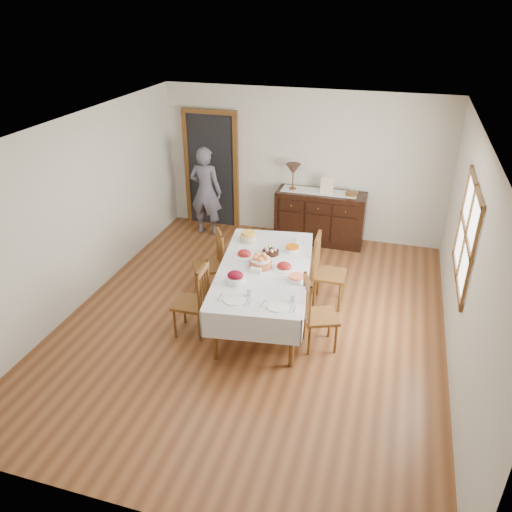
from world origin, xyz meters
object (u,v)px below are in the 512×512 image
(table_lamp, at_px, (293,170))
(sideboard, at_px, (320,217))
(chair_right_near, at_px, (317,313))
(chair_right_far, at_px, (326,270))
(chair_left_near, at_px, (194,300))
(chair_left_far, at_px, (212,263))
(dining_table, at_px, (264,273))
(person, at_px, (206,189))

(table_lamp, bearing_deg, sideboard, -0.84)
(chair_right_near, bearing_deg, chair_right_far, -19.08)
(chair_left_near, relative_size, chair_right_far, 0.94)
(chair_left_far, bearing_deg, sideboard, 118.71)
(dining_table, distance_m, chair_left_far, 1.01)
(chair_right_far, bearing_deg, table_lamp, 23.81)
(person, bearing_deg, chair_right_near, 134.54)
(chair_left_far, bearing_deg, table_lamp, 130.11)
(sideboard, bearing_deg, chair_left_near, -108.55)
(dining_table, distance_m, chair_right_far, 0.97)
(chair_right_near, distance_m, table_lamp, 3.29)
(chair_left_near, height_order, chair_right_near, chair_left_near)
(chair_left_far, relative_size, table_lamp, 2.16)
(chair_left_far, relative_size, chair_right_near, 1.01)
(chair_left_near, bearing_deg, chair_right_near, 93.70)
(chair_left_near, bearing_deg, chair_left_far, -173.95)
(chair_left_near, xyz_separation_m, table_lamp, (0.55, 3.19, 0.78))
(dining_table, distance_m, sideboard, 2.62)
(chair_right_far, bearing_deg, chair_left_far, 95.31)
(dining_table, bearing_deg, chair_right_far, 31.30)
(dining_table, relative_size, chair_left_near, 2.45)
(table_lamp, bearing_deg, chair_right_near, -71.70)
(dining_table, height_order, person, person)
(dining_table, relative_size, sideboard, 1.57)
(chair_right_near, bearing_deg, person, 20.10)
(dining_table, relative_size, table_lamp, 5.28)
(chair_left_near, height_order, person, person)
(chair_left_far, bearing_deg, person, 171.05)
(chair_right_near, relative_size, person, 0.56)
(chair_left_near, relative_size, sideboard, 0.64)
(dining_table, xyz_separation_m, chair_left_far, (-0.90, 0.41, -0.19))
(dining_table, distance_m, chair_right_near, 0.93)
(dining_table, bearing_deg, chair_left_far, 147.88)
(dining_table, bearing_deg, sideboard, 75.30)
(person, height_order, table_lamp, person)
(sideboard, bearing_deg, chair_right_far, -77.82)
(dining_table, height_order, table_lamp, table_lamp)
(chair_left_near, relative_size, chair_right_near, 1.01)
(dining_table, xyz_separation_m, chair_left_near, (-0.76, -0.59, -0.19))
(chair_right_near, xyz_separation_m, table_lamp, (-1.00, 3.03, 0.79))
(chair_left_near, distance_m, chair_left_far, 1.00)
(chair_right_near, xyz_separation_m, chair_right_far, (-0.06, 1.03, 0.04))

